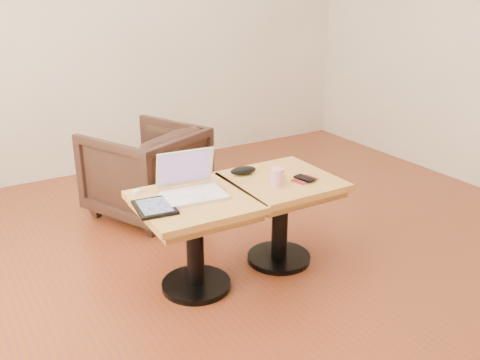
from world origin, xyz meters
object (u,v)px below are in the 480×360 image
side_table_left (194,222)px  side_table_right (281,200)px  laptop (191,186)px  armchair (146,171)px  striped_cup (277,177)px

side_table_left → side_table_right: same height
laptop → armchair: (0.13, 1.03, -0.26)m
side_table_right → armchair: (-0.42, 1.08, -0.08)m
armchair → side_table_right: bearing=87.1°
side_table_right → armchair: bearing=111.5°
laptop → striped_cup: size_ratio=3.52×
armchair → laptop: bearing=58.4°
side_table_left → laptop: 0.19m
side_table_right → armchair: size_ratio=0.83×
laptop → striped_cup: (0.47, -0.13, 0.00)m
side_table_right → striped_cup: (-0.09, -0.08, 0.18)m
side_table_right → striped_cup: striped_cup is taller
side_table_right → striped_cup: size_ratio=5.96×
side_table_left → armchair: armchair is taller
side_table_right → striped_cup: 0.22m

